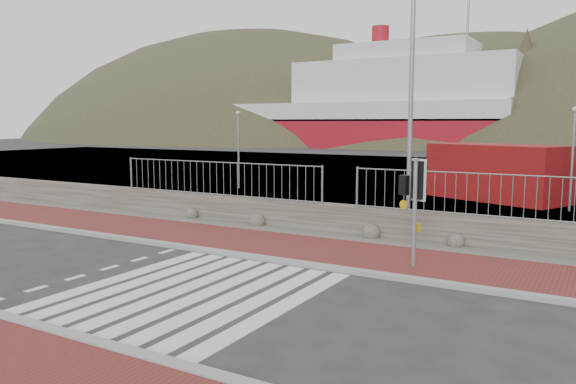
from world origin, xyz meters
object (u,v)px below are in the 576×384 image
Objects in this scene: shipping_container at (496,172)px; traffic_signal_far at (414,189)px; ferry at (362,110)px; streetlight at (416,86)px.

traffic_signal_far is at bearing -63.57° from shipping_container.
ferry reaches higher than streetlight.
ferry is 69.75m from traffic_signal_far.
traffic_signal_far is at bearing -66.31° from ferry.
ferry reaches higher than shipping_container.
ferry is at bearing 120.08° from streetlight.
traffic_signal_far reaches higher than shipping_container.
shipping_container is at bearing 91.61° from streetlight.
ferry is 57.15m from shipping_container.
traffic_signal_far is 4.96m from streetlight.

